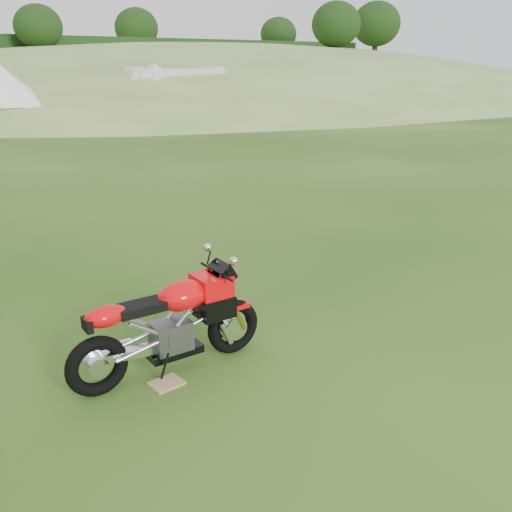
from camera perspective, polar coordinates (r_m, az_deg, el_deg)
ground at (r=5.52m, az=-0.27°, el=-8.74°), size 120.00×120.00×0.00m
hillside at (r=51.58m, az=-5.40°, el=16.02°), size 80.00×64.00×8.00m
hedgerow at (r=51.58m, az=-5.40°, el=16.02°), size 36.00×1.20×8.60m
sport_motorcycle at (r=4.89m, az=-8.77°, el=-6.13°), size 1.72×0.50×1.02m
plywood_board at (r=4.94m, az=-8.96°, el=-12.45°), size 0.28×0.23×0.02m
tent_mid at (r=25.69m, az=-23.87°, el=14.46°), size 3.71×3.71×2.49m
tent_right at (r=27.63m, az=-10.07°, el=15.98°), size 3.77×3.77×2.54m
caravan at (r=28.51m, az=-8.07°, el=15.89°), size 5.11×2.90×2.26m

